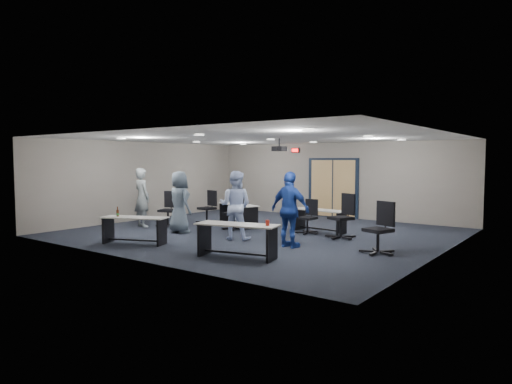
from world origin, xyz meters
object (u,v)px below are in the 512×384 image
Objects in this scene: table_front_right at (237,234)px; person_lightblue at (235,205)px; chair_loose_left at (168,209)px; person_gray at (142,197)px; table_back_left at (238,211)px; person_navy at (290,210)px; chair_loose_right at (378,228)px; table_back_right at (320,217)px; chair_back_a at (207,207)px; chair_back_c at (307,217)px; chair_back_b at (234,212)px; person_plaid at (179,202)px; chair_back_d at (341,216)px; table_front_left at (134,225)px.

person_lightblue reaches higher than table_front_right.
chair_loose_left is 0.60× the size of person_gray.
person_navy reaches higher than table_back_left.
person_gray is at bearing -157.71° from chair_loose_right.
table_back_left reaches higher than table_back_right.
chair_back_a is at bearing -165.68° from table_back_right.
chair_back_a is at bearing -18.66° from person_navy.
chair_back_a is 1.11× the size of chair_back_c.
chair_back_b is at bearing -21.20° from person_navy.
person_navy is (0.28, 1.64, 0.41)m from table_front_right.
table_back_left is 2.11m from person_plaid.
chair_back_b is at bearing -148.05° from chair_back_d.
chair_back_a is at bearing -152.90° from table_back_left.
chair_loose_right is 0.65× the size of person_lightblue.
table_back_right is 0.90× the size of person_gray.
table_back_right is at bearing -141.59° from person_gray.
table_back_right is 1.17m from chair_back_d.
chair_back_d is at bearing 21.98° from table_front_left.
chair_back_a reaches higher than table_front_left.
chair_back_b is 2.25m from chair_back_c.
chair_back_c is 0.55× the size of person_plaid.
chair_back_a is at bearing -55.66° from person_plaid.
person_lightblue is at bearing -167.87° from person_gray.
chair_loose_left is at bearing 98.62° from table_front_left.
table_front_right is 1.05× the size of person_lightblue.
person_navy is at bearing -79.13° from chair_back_d.
table_front_right is 1.14× the size of table_back_right.
person_plaid is 1.99m from person_lightblue.
table_back_right is 4.74m from chair_loose_left.
table_back_left is 0.99× the size of person_gray.
chair_back_d is at bearing -7.57° from chair_loose_left.
person_plaid is at bearing -155.45° from chair_loose_right.
chair_loose_left is at bearing -157.05° from chair_back_c.
chair_loose_left reaches higher than chair_back_c.
table_back_right is 3.93m from chair_back_a.
table_front_right is at bearing -28.53° from table_back_left.
table_back_left is at bearing 115.29° from table_front_right.
person_gray reaches higher than table_front_right.
table_back_left is 0.71m from chair_back_b.
chair_back_d reaches higher than table_front_right.
person_lightblue is 0.99× the size of person_navy.
person_lightblue is at bearing -65.83° from chair_back_b.
person_navy reaches higher than table_back_right.
table_front_right is (3.07, 0.26, 0.04)m from table_front_left.
table_back_right is at bearing 2.63° from chair_loose_left.
chair_back_d reaches higher than table_back_left.
chair_back_a reaches higher than table_front_right.
table_front_right is 5.45m from chair_back_a.
table_front_right is 3.83m from person_plaid.
person_plaid reaches higher than chair_back_b.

